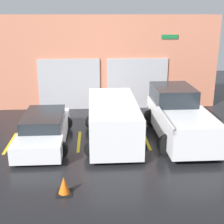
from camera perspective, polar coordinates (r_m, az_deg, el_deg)
ground_plane at (r=14.74m, az=-0.29°, el=-2.68°), size 28.00×28.00×0.00m
shophouse_building at (r=17.30m, az=-0.99°, el=8.89°), size 12.20×0.68×5.04m
pickup_truck at (r=13.63m, az=12.04°, el=-0.77°), size 2.55×5.11×1.96m
sedan_white at (r=13.14m, az=-12.32°, el=-3.05°), size 2.15×4.63×1.21m
sedan_side at (r=12.88m, az=0.14°, el=-1.47°), size 2.36×4.76×1.69m
parking_stripe_far_left at (r=13.62m, az=-18.12°, el=-5.40°), size 0.12×2.20×0.01m
parking_stripe_left at (r=13.19m, az=-6.05°, el=-5.33°), size 0.12×2.20×0.01m
parking_stripe_centre at (r=13.36m, az=6.25°, el=-5.01°), size 0.12×2.20×0.01m
parking_stripe_right at (r=14.12m, az=17.70°, el=-4.52°), size 0.12×2.20×0.01m
traffic_cone at (r=9.60m, az=-8.77°, el=-13.23°), size 0.47×0.47×0.55m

